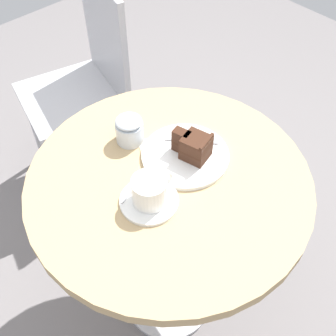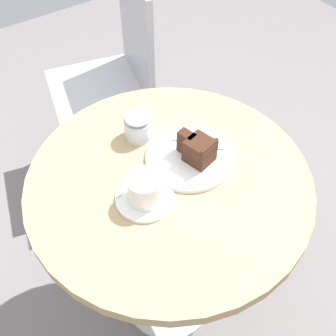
{
  "view_description": "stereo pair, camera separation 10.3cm",
  "coord_description": "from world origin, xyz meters",
  "px_view_note": "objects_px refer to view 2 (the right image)",
  "views": [
    {
      "loc": [
        -0.46,
        -0.49,
        1.53
      ],
      "look_at": [
        -0.0,
        0.0,
        0.75
      ],
      "focal_mm": 45.0,
      "sensor_mm": 36.0,
      "label": 1
    },
    {
      "loc": [
        -0.38,
        -0.56,
        1.53
      ],
      "look_at": [
        -0.0,
        0.0,
        0.75
      ],
      "focal_mm": 45.0,
      "sensor_mm": 36.0,
      "label": 2
    }
  ],
  "objects_px": {
    "cafe_chair": "(117,68)",
    "sugar_pot": "(138,126)",
    "fork": "(205,144)",
    "napkin": "(180,156)",
    "teaspoon": "(136,180)",
    "coffee_cup": "(146,188)",
    "saucer": "(145,198)",
    "cake_slice": "(197,149)",
    "cake_plate": "(189,157)"
  },
  "relations": [
    {
      "from": "fork",
      "to": "napkin",
      "type": "height_order",
      "value": "fork"
    },
    {
      "from": "napkin",
      "to": "fork",
      "type": "bearing_deg",
      "value": -9.08
    },
    {
      "from": "teaspoon",
      "to": "sugar_pot",
      "type": "height_order",
      "value": "sugar_pot"
    },
    {
      "from": "saucer",
      "to": "cake_plate",
      "type": "xyz_separation_m",
      "value": [
        0.17,
        0.05,
        0.0
      ]
    },
    {
      "from": "cake_plate",
      "to": "cafe_chair",
      "type": "relative_size",
      "value": 0.26
    },
    {
      "from": "cake_slice",
      "to": "fork",
      "type": "xyz_separation_m",
      "value": [
        0.05,
        0.03,
        -0.03
      ]
    },
    {
      "from": "teaspoon",
      "to": "sugar_pot",
      "type": "xyz_separation_m",
      "value": [
        0.09,
        0.14,
        0.03
      ]
    },
    {
      "from": "coffee_cup",
      "to": "napkin",
      "type": "height_order",
      "value": "coffee_cup"
    },
    {
      "from": "saucer",
      "to": "sugar_pot",
      "type": "distance_m",
      "value": 0.22
    },
    {
      "from": "coffee_cup",
      "to": "saucer",
      "type": "bearing_deg",
      "value": 146.3
    },
    {
      "from": "cake_plate",
      "to": "cake_slice",
      "type": "bearing_deg",
      "value": -55.95
    },
    {
      "from": "coffee_cup",
      "to": "cake_plate",
      "type": "height_order",
      "value": "coffee_cup"
    },
    {
      "from": "saucer",
      "to": "coffee_cup",
      "type": "height_order",
      "value": "coffee_cup"
    },
    {
      "from": "saucer",
      "to": "fork",
      "type": "bearing_deg",
      "value": 13.92
    },
    {
      "from": "coffee_cup",
      "to": "napkin",
      "type": "distance_m",
      "value": 0.17
    },
    {
      "from": "coffee_cup",
      "to": "teaspoon",
      "type": "relative_size",
      "value": 1.09
    },
    {
      "from": "teaspoon",
      "to": "sugar_pot",
      "type": "distance_m",
      "value": 0.17
    },
    {
      "from": "fork",
      "to": "cafe_chair",
      "type": "height_order",
      "value": "cafe_chair"
    },
    {
      "from": "teaspoon",
      "to": "napkin",
      "type": "xyz_separation_m",
      "value": [
        0.14,
        0.01,
        -0.01
      ]
    },
    {
      "from": "fork",
      "to": "napkin",
      "type": "bearing_deg",
      "value": -143.45
    },
    {
      "from": "teaspoon",
      "to": "cafe_chair",
      "type": "bearing_deg",
      "value": 49.75
    },
    {
      "from": "cafe_chair",
      "to": "sugar_pot",
      "type": "bearing_deg",
      "value": -8.23
    },
    {
      "from": "saucer",
      "to": "coffee_cup",
      "type": "bearing_deg",
      "value": -33.7
    },
    {
      "from": "teaspoon",
      "to": "fork",
      "type": "distance_m",
      "value": 0.22
    },
    {
      "from": "saucer",
      "to": "napkin",
      "type": "bearing_deg",
      "value": 24.12
    },
    {
      "from": "cafe_chair",
      "to": "fork",
      "type": "bearing_deg",
      "value": 5.72
    },
    {
      "from": "saucer",
      "to": "sugar_pot",
      "type": "xyz_separation_m",
      "value": [
        0.1,
        0.19,
        0.03
      ]
    },
    {
      "from": "teaspoon",
      "to": "coffee_cup",
      "type": "bearing_deg",
      "value": -112.09
    },
    {
      "from": "cake_plate",
      "to": "sugar_pot",
      "type": "distance_m",
      "value": 0.16
    },
    {
      "from": "teaspoon",
      "to": "cafe_chair",
      "type": "relative_size",
      "value": 0.12
    },
    {
      "from": "saucer",
      "to": "teaspoon",
      "type": "height_order",
      "value": "teaspoon"
    },
    {
      "from": "saucer",
      "to": "cake_slice",
      "type": "xyz_separation_m",
      "value": [
        0.18,
        0.03,
        0.04
      ]
    },
    {
      "from": "coffee_cup",
      "to": "cafe_chair",
      "type": "distance_m",
      "value": 0.85
    },
    {
      "from": "fork",
      "to": "cafe_chair",
      "type": "bearing_deg",
      "value": 127.54
    },
    {
      "from": "cafe_chair",
      "to": "sugar_pot",
      "type": "height_order",
      "value": "cafe_chair"
    },
    {
      "from": "saucer",
      "to": "cafe_chair",
      "type": "relative_size",
      "value": 0.16
    },
    {
      "from": "fork",
      "to": "napkin",
      "type": "relative_size",
      "value": 0.52
    },
    {
      "from": "cake_plate",
      "to": "fork",
      "type": "xyz_separation_m",
      "value": [
        0.06,
        0.01,
        0.01
      ]
    },
    {
      "from": "coffee_cup",
      "to": "cafe_chair",
      "type": "bearing_deg",
      "value": 66.76
    },
    {
      "from": "teaspoon",
      "to": "fork",
      "type": "xyz_separation_m",
      "value": [
        0.22,
        0.0,
        0.0
      ]
    },
    {
      "from": "fork",
      "to": "sugar_pot",
      "type": "height_order",
      "value": "sugar_pot"
    },
    {
      "from": "cake_slice",
      "to": "cafe_chair",
      "type": "distance_m",
      "value": 0.77
    },
    {
      "from": "cafe_chair",
      "to": "cake_slice",
      "type": "bearing_deg",
      "value": 2.27
    },
    {
      "from": "teaspoon",
      "to": "cafe_chair",
      "type": "distance_m",
      "value": 0.79
    },
    {
      "from": "cafe_chair",
      "to": "sugar_pot",
      "type": "xyz_separation_m",
      "value": [
        -0.22,
        -0.55,
        0.23
      ]
    },
    {
      "from": "cake_plate",
      "to": "cake_slice",
      "type": "xyz_separation_m",
      "value": [
        0.01,
        -0.02,
        0.04
      ]
    },
    {
      "from": "cake_plate",
      "to": "napkin",
      "type": "distance_m",
      "value": 0.03
    },
    {
      "from": "saucer",
      "to": "cafe_chair",
      "type": "height_order",
      "value": "cafe_chair"
    },
    {
      "from": "coffee_cup",
      "to": "sugar_pot",
      "type": "height_order",
      "value": "same"
    },
    {
      "from": "saucer",
      "to": "cake_plate",
      "type": "height_order",
      "value": "cake_plate"
    }
  ]
}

